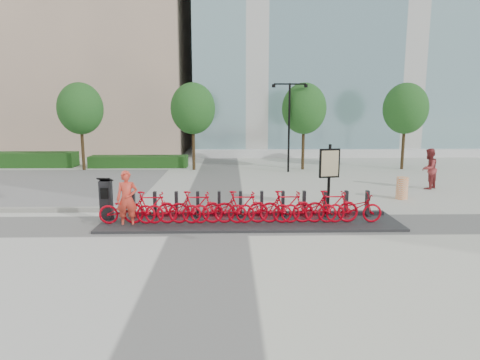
{
  "coord_description": "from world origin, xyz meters",
  "views": [
    {
      "loc": [
        0.65,
        -13.25,
        3.78
      ],
      "look_at": [
        1.0,
        1.5,
        1.2
      ],
      "focal_mm": 32.0,
      "sensor_mm": 36.0,
      "label": 1
    }
  ],
  "objects_px": {
    "worker_red": "(127,199)",
    "construction_barrel": "(402,188)",
    "kiosk": "(106,199)",
    "map_sign": "(329,166)",
    "bike_0": "(127,209)",
    "pedestrian": "(429,169)"
  },
  "relations": [
    {
      "from": "bike_0",
      "to": "pedestrian",
      "type": "distance_m",
      "value": 13.67
    },
    {
      "from": "kiosk",
      "to": "construction_barrel",
      "type": "distance_m",
      "value": 11.54
    },
    {
      "from": "pedestrian",
      "to": "map_sign",
      "type": "height_order",
      "value": "map_sign"
    },
    {
      "from": "kiosk",
      "to": "worker_red",
      "type": "height_order",
      "value": "worker_red"
    },
    {
      "from": "bike_0",
      "to": "construction_barrel",
      "type": "height_order",
      "value": "bike_0"
    },
    {
      "from": "pedestrian",
      "to": "map_sign",
      "type": "bearing_deg",
      "value": -8.89
    },
    {
      "from": "map_sign",
      "to": "worker_red",
      "type": "bearing_deg",
      "value": -171.62
    },
    {
      "from": "bike_0",
      "to": "kiosk",
      "type": "height_order",
      "value": "kiosk"
    },
    {
      "from": "bike_0",
      "to": "kiosk",
      "type": "bearing_deg",
      "value": 54.69
    },
    {
      "from": "worker_red",
      "to": "construction_barrel",
      "type": "xyz_separation_m",
      "value": [
        10.24,
        3.86,
        -0.44
      ]
    },
    {
      "from": "worker_red",
      "to": "kiosk",
      "type": "bearing_deg",
      "value": 134.97
    },
    {
      "from": "worker_red",
      "to": "map_sign",
      "type": "bearing_deg",
      "value": 13.32
    },
    {
      "from": "kiosk",
      "to": "map_sign",
      "type": "height_order",
      "value": "map_sign"
    },
    {
      "from": "bike_0",
      "to": "map_sign",
      "type": "bearing_deg",
      "value": -71.17
    },
    {
      "from": "bike_0",
      "to": "pedestrian",
      "type": "relative_size",
      "value": 0.96
    },
    {
      "from": "bike_0",
      "to": "pedestrian",
      "type": "xyz_separation_m",
      "value": [
        12.33,
        5.88,
        0.38
      ]
    },
    {
      "from": "map_sign",
      "to": "pedestrian",
      "type": "bearing_deg",
      "value": 21.8
    },
    {
      "from": "pedestrian",
      "to": "bike_0",
      "type": "bearing_deg",
      "value": -16.48
    },
    {
      "from": "kiosk",
      "to": "worker_red",
      "type": "bearing_deg",
      "value": -33.87
    },
    {
      "from": "worker_red",
      "to": "map_sign",
      "type": "relative_size",
      "value": 0.76
    },
    {
      "from": "construction_barrel",
      "to": "worker_red",
      "type": "bearing_deg",
      "value": -159.33
    },
    {
      "from": "construction_barrel",
      "to": "kiosk",
      "type": "bearing_deg",
      "value": -163.98
    }
  ]
}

